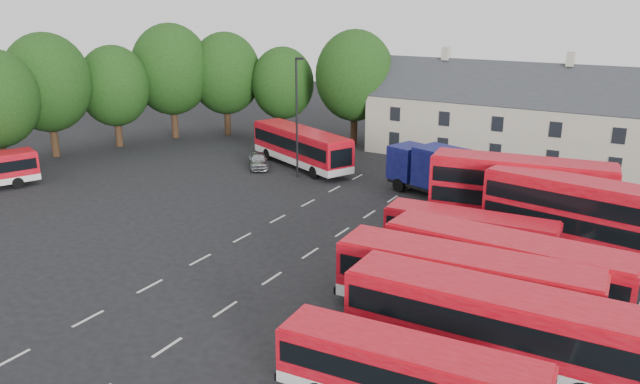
{
  "coord_description": "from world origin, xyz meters",
  "views": [
    {
      "loc": [
        22.64,
        -27.16,
        14.48
      ],
      "look_at": [
        2.93,
        6.71,
        2.2
      ],
      "focal_mm": 35.0,
      "sensor_mm": 36.0,
      "label": 1
    }
  ],
  "objects_px": {
    "box_truck": "(443,171)",
    "lamppost": "(297,115)",
    "bus_dd_south": "(580,213)",
    "silver_car": "(258,160)",
    "bus_row_a": "(409,372)"
  },
  "relations": [
    {
      "from": "box_truck",
      "to": "bus_dd_south",
      "type": "bearing_deg",
      "value": -12.94
    },
    {
      "from": "bus_row_a",
      "to": "silver_car",
      "type": "distance_m",
      "value": 35.15
    },
    {
      "from": "box_truck",
      "to": "silver_car",
      "type": "height_order",
      "value": "box_truck"
    },
    {
      "from": "bus_dd_south",
      "to": "silver_car",
      "type": "xyz_separation_m",
      "value": [
        -27.51,
        6.46,
        -1.9
      ]
    },
    {
      "from": "silver_car",
      "to": "lamppost",
      "type": "distance_m",
      "value": 6.52
    },
    {
      "from": "box_truck",
      "to": "lamppost",
      "type": "xyz_separation_m",
      "value": [
        -12.48,
        -0.53,
        3.15
      ]
    },
    {
      "from": "bus_row_a",
      "to": "bus_dd_south",
      "type": "relative_size",
      "value": 0.87
    },
    {
      "from": "bus_row_a",
      "to": "bus_dd_south",
      "type": "xyz_separation_m",
      "value": [
        2.92,
        18.63,
        0.92
      ]
    },
    {
      "from": "box_truck",
      "to": "lamppost",
      "type": "relative_size",
      "value": 0.92
    },
    {
      "from": "bus_row_a",
      "to": "lamppost",
      "type": "distance_m",
      "value": 31.77
    },
    {
      "from": "bus_row_a",
      "to": "lamppost",
      "type": "bearing_deg",
      "value": 125.91
    },
    {
      "from": "bus_dd_south",
      "to": "lamppost",
      "type": "height_order",
      "value": "lamppost"
    },
    {
      "from": "box_truck",
      "to": "lamppost",
      "type": "bearing_deg",
      "value": -159.58
    },
    {
      "from": "bus_row_a",
      "to": "lamppost",
      "type": "relative_size",
      "value": 1.0
    },
    {
      "from": "bus_dd_south",
      "to": "lamppost",
      "type": "distance_m",
      "value": 23.82
    }
  ]
}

